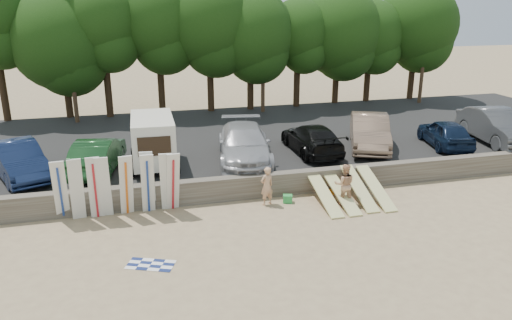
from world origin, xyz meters
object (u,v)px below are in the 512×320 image
object	(u,v)px
car_0	(19,160)
car_2	(244,144)
box_trailer	(153,139)
car_5	(445,133)
car_3	(312,139)
car_1	(98,155)
car_4	(370,132)
cooler	(288,199)
beachgoer_a	(267,186)
beachgoer_b	(344,184)
car_6	(497,126)

from	to	relation	value
car_0	car_2	xyz separation A→B (m)	(9.88, -0.26, 0.06)
box_trailer	car_5	world-z (taller)	box_trailer
car_3	car_1	bearing A→B (deg)	1.34
car_1	car_4	size ratio (longest dim) A/B	0.89
box_trailer	cooler	distance (m)	6.75
beachgoer_a	box_trailer	bearing A→B (deg)	-61.58
beachgoer_a	beachgoer_b	size ratio (longest dim) A/B	0.94
box_trailer	car_2	distance (m)	4.21
car_2	car_3	bearing A→B (deg)	17.82
car_4	cooler	world-z (taller)	car_4
box_trailer	car_1	bearing A→B (deg)	-178.86
box_trailer	car_2	world-z (taller)	box_trailer
box_trailer	cooler	bearing A→B (deg)	-36.13
car_2	cooler	xyz separation A→B (m)	(0.96, -3.72, -1.38)
box_trailer	beachgoer_b	distance (m)	8.78
car_3	beachgoer_a	size ratio (longest dim) A/B	3.03
car_3	beachgoer_b	size ratio (longest dim) A/B	2.84
car_5	car_6	world-z (taller)	car_6
car_6	cooler	world-z (taller)	car_6
cooler	car_5	bearing A→B (deg)	37.45
box_trailer	beachgoer_a	world-z (taller)	box_trailer
beachgoer_a	beachgoer_b	xyz separation A→B (m)	(3.08, -0.76, 0.05)
box_trailer	car_3	xyz separation A→B (m)	(7.76, 0.25, -0.59)
car_5	car_6	size ratio (longest dim) A/B	0.78
car_4	car_1	bearing A→B (deg)	-156.02
car_2	beachgoer_a	bearing A→B (deg)	-79.41
box_trailer	car_3	world-z (taller)	box_trailer
box_trailer	beachgoer_a	distance (m)	5.92
box_trailer	beachgoer_b	size ratio (longest dim) A/B	2.16
beachgoer_a	beachgoer_b	distance (m)	3.17
car_4	cooler	distance (m)	7.30
cooler	box_trailer	bearing A→B (deg)	160.08
beachgoer_a	car_0	bearing A→B (deg)	-40.24
car_2	car_5	world-z (taller)	car_2
car_2	cooler	size ratio (longest dim) A/B	15.21
car_0	cooler	size ratio (longest dim) A/B	12.51
car_2	car_6	bearing A→B (deg)	8.55
car_0	beachgoer_b	xyz separation A→B (m)	(13.02, -4.72, -0.62)
car_2	cooler	distance (m)	4.08
box_trailer	car_6	world-z (taller)	box_trailer
box_trailer	car_0	distance (m)	5.73
car_3	car_6	world-z (taller)	car_6
beachgoer_a	cooler	bearing A→B (deg)	160.86
car_4	cooler	xyz separation A→B (m)	(-5.78, -4.24, -1.40)
car_3	car_4	distance (m)	3.16
car_6	car_2	bearing A→B (deg)	-172.95
car_6	cooler	xyz separation A→B (m)	(-12.78, -3.44, -1.43)
car_0	car_5	bearing A→B (deg)	-24.15
car_1	beachgoer_a	world-z (taller)	car_1
car_3	beachgoer_b	bearing A→B (deg)	84.89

